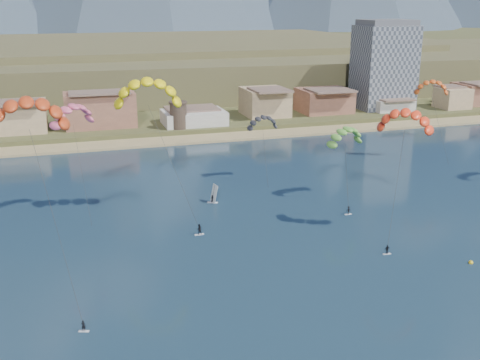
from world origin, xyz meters
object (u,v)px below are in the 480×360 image
at_px(watchtower, 178,115).
at_px(kitesurfer_orange, 406,117).
at_px(apartment_tower, 384,65).
at_px(kitesurfer_yellow, 148,88).
at_px(kitesurfer_green, 346,134).
at_px(windsurfer, 213,197).
at_px(buoy, 471,263).
at_px(kitesurfer_red, 27,109).

distance_m(watchtower, kitesurfer_orange, 93.30).
bearing_deg(apartment_tower, kitesurfer_yellow, -140.44).
height_order(watchtower, kitesurfer_green, kitesurfer_green).
height_order(windsurfer, buoy, windsurfer).
height_order(apartment_tower, watchtower, apartment_tower).
xyz_separation_m(watchtower, kitesurfer_green, (21.86, -69.55, 7.53)).
relative_size(windsurfer, buoy, 5.18).
relative_size(watchtower, buoy, 11.51).
distance_m(kitesurfer_red, kitesurfer_green, 66.81).
xyz_separation_m(kitesurfer_green, buoy, (4.86, -35.75, -13.77)).
xyz_separation_m(kitesurfer_yellow, windsurfer, (12.91, 2.44, -23.57)).
bearing_deg(kitesurfer_yellow, windsurfer, 10.71).
distance_m(kitesurfer_red, windsurfer, 51.57).
bearing_deg(buoy, kitesurfer_yellow, 140.09).
bearing_deg(apartment_tower, kitesurfer_orange, -118.95).
xyz_separation_m(kitesurfer_green, windsurfer, (-27.51, 4.56, -12.67)).
relative_size(watchtower, kitesurfer_green, 0.49).
relative_size(watchtower, kitesurfer_orange, 0.35).
height_order(watchtower, kitesurfer_yellow, kitesurfer_yellow).
relative_size(kitesurfer_orange, windsurfer, 6.32).
bearing_deg(kitesurfer_orange, kitesurfer_yellow, 152.24).
bearing_deg(kitesurfer_yellow, apartment_tower, 39.56).
relative_size(kitesurfer_red, kitesurfer_orange, 1.24).
distance_m(apartment_tower, kitesurfer_yellow, 128.03).
xyz_separation_m(apartment_tower, watchtower, (-80.00, -14.00, -11.45)).
bearing_deg(windsurfer, kitesurfer_orange, -40.37).
bearing_deg(kitesurfer_orange, kitesurfer_green, 92.98).
height_order(kitesurfer_orange, buoy, kitesurfer_orange).
bearing_deg(kitesurfer_green, apartment_tower, 55.17).
height_order(watchtower, kitesurfer_red, kitesurfer_red).
height_order(watchtower, kitesurfer_orange, kitesurfer_orange).
distance_m(kitesurfer_red, kitesurfer_yellow, 34.45).
distance_m(apartment_tower, watchtower, 82.02).
height_order(kitesurfer_yellow, kitesurfer_orange, kitesurfer_yellow).
relative_size(watchtower, kitesurfer_yellow, 0.29).
distance_m(kitesurfer_green, windsurfer, 30.63).
xyz_separation_m(apartment_tower, kitesurfer_orange, (-57.11, -103.24, 3.27)).
distance_m(kitesurfer_yellow, windsurfer, 26.98).
distance_m(watchtower, kitesurfer_yellow, 72.32).
relative_size(kitesurfer_orange, buoy, 32.73).
bearing_deg(kitesurfer_red, kitesurfer_yellow, 55.03).
height_order(kitesurfer_yellow, windsurfer, kitesurfer_yellow).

